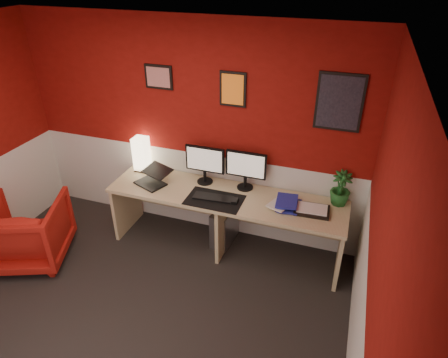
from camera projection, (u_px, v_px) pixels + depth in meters
The scene contains 24 objects.
ground at pixel (120, 329), 3.62m from camera, with size 4.00×3.50×0.01m, color black.
ceiling at pixel (65, 50), 2.37m from camera, with size 4.00×3.50×0.01m, color white.
wall_back at pixel (189, 132), 4.43m from camera, with size 4.00×0.01×2.50m, color maroon.
wall_right at pixel (374, 280), 2.43m from camera, with size 0.01×3.50×2.50m, color maroon.
wainscot_back at pixel (192, 189), 4.80m from camera, with size 4.00×0.01×1.00m, color silver.
wainscot_right at pixel (353, 357), 2.81m from camera, with size 0.01×3.50×1.00m, color silver.
desk at pixel (225, 222), 4.44m from camera, with size 2.60×0.65×0.73m, color tan.
shoji_lamp at pixel (142, 155), 4.65m from camera, with size 0.16×0.16×0.40m, color #FFE5B2.
laptop at pixel (150, 176), 4.40m from camera, with size 0.33×0.23×0.22m, color black.
monitor_left at pixel (204, 159), 4.35m from camera, with size 0.45×0.06×0.58m, color black.
monitor_right at pixel (246, 165), 4.24m from camera, with size 0.45×0.06×0.58m, color black.
desk_mat at pixel (215, 200), 4.17m from camera, with size 0.60×0.38×0.01m, color black.
keyboard at pixel (213, 197), 4.19m from camera, with size 0.42×0.14×0.02m, color black.
mouse at pixel (235, 201), 4.12m from camera, with size 0.06×0.10×0.03m, color black.
book_bottom at pixel (278, 204), 4.08m from camera, with size 0.22×0.29×0.03m, color #212699.
book_middle at pixel (273, 201), 4.09m from camera, with size 0.19×0.27×0.02m, color silver.
book_top at pixel (276, 200), 4.05m from camera, with size 0.22×0.29×0.03m, color #212699.
zen_tray at pixel (312, 210), 3.98m from camera, with size 0.35×0.25×0.03m, color black.
potted_plant at pixel (341, 188), 4.02m from camera, with size 0.21×0.21×0.37m, color #19591E.
pc_tower at pixel (225, 225), 4.63m from camera, with size 0.20×0.45×0.45m, color #99999E.
armchair at pixel (27, 231), 4.30m from camera, with size 0.78×0.80×0.73m, color #AE1910.
art_left at pixel (159, 77), 4.21m from camera, with size 0.32×0.02×0.26m, color red.
art_center at pixel (233, 89), 4.00m from camera, with size 0.28×0.02×0.36m, color orange.
art_right at pixel (339, 102), 3.71m from camera, with size 0.44×0.02×0.56m, color black.
Camera 1 is at (1.70, -2.00, 3.01)m, focal length 31.55 mm.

